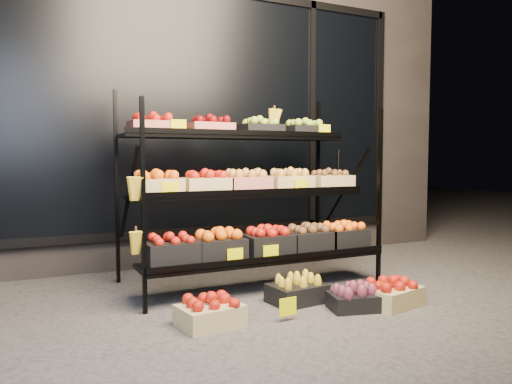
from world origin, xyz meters
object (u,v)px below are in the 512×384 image
floor_crate_midright (392,293)px  floor_crate_midleft (297,290)px  display_rack (251,193)px  floor_crate_left (210,311)px

floor_crate_midright → floor_crate_midleft: bearing=133.6°
display_rack → floor_crate_midleft: size_ratio=5.03×
floor_crate_left → display_rack: bearing=42.3°
floor_crate_midright → display_rack: bearing=109.4°
floor_crate_left → floor_crate_midright: bearing=-16.2°
display_rack → floor_crate_left: bearing=-129.4°
display_rack → floor_crate_midleft: bearing=-83.4°
display_rack → floor_crate_left: display_rack is taller
display_rack → floor_crate_left: (-0.69, -0.85, -0.69)m
floor_crate_left → floor_crate_midleft: 0.79m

